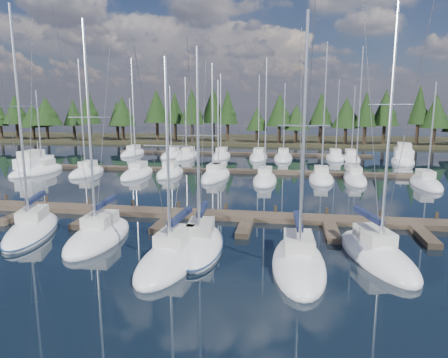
% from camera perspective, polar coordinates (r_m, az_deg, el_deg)
% --- Properties ---
extents(ground, '(260.00, 260.00, 0.00)m').
position_cam_1_polar(ground, '(43.94, -2.55, -1.09)').
color(ground, black).
rests_on(ground, ground).
extents(far_shore, '(220.00, 30.00, 0.60)m').
position_cam_1_polar(far_shore, '(102.86, 4.48, 5.60)').
color(far_shore, '#2D2A19').
rests_on(far_shore, ground).
extents(main_dock, '(44.00, 6.13, 0.90)m').
position_cam_1_polar(main_dock, '(31.97, -7.31, -5.13)').
color(main_dock, '#4E4030').
rests_on(main_dock, ground).
extents(back_docks, '(50.00, 21.80, 0.40)m').
position_cam_1_polar(back_docks, '(62.93, 1.18, 2.56)').
color(back_docks, '#4E4030').
rests_on(back_docks, ground).
extents(front_sailboat_1, '(5.20, 8.90, 15.76)m').
position_cam_1_polar(front_sailboat_1, '(30.78, -25.73, -6.51)').
color(front_sailboat_1, silver).
rests_on(front_sailboat_1, ground).
extents(front_sailboat_2, '(3.27, 7.83, 14.58)m').
position_cam_1_polar(front_sailboat_2, '(27.72, -17.45, -7.76)').
color(front_sailboat_2, silver).
rests_on(front_sailboat_2, ground).
extents(front_sailboat_3, '(3.52, 8.57, 12.00)m').
position_cam_1_polar(front_sailboat_3, '(23.32, -7.27, -10.87)').
color(front_sailboat_3, silver).
rests_on(front_sailboat_3, ground).
extents(front_sailboat_4, '(3.47, 8.07, 12.75)m').
position_cam_1_polar(front_sailboat_4, '(24.88, -3.42, -9.40)').
color(front_sailboat_4, silver).
rests_on(front_sailboat_4, ground).
extents(front_sailboat_5, '(3.23, 8.45, 14.03)m').
position_cam_1_polar(front_sailboat_5, '(22.61, 10.60, -11.61)').
color(front_sailboat_5, silver).
rests_on(front_sailboat_5, ground).
extents(front_sailboat_6, '(4.76, 8.66, 15.93)m').
position_cam_1_polar(front_sailboat_6, '(24.94, 20.92, -9.97)').
color(front_sailboat_6, silver).
rests_on(front_sailboat_6, ground).
extents(back_sailboat_rows, '(50.05, 31.61, 16.53)m').
position_cam_1_polar(back_sailboat_rows, '(59.09, 0.81, 2.12)').
color(back_sailboat_rows, silver).
rests_on(back_sailboat_rows, ground).
extents(motor_yacht_left, '(3.38, 9.84, 4.91)m').
position_cam_1_polar(motor_yacht_left, '(58.96, -25.44, 1.37)').
color(motor_yacht_left, silver).
rests_on(motor_yacht_left, ground).
extents(motor_yacht_right, '(5.19, 10.62, 5.10)m').
position_cam_1_polar(motor_yacht_right, '(68.98, 24.20, 2.63)').
color(motor_yacht_right, silver).
rests_on(motor_yacht_right, ground).
extents(tree_line, '(186.05, 11.93, 13.84)m').
position_cam_1_polar(tree_line, '(92.69, 4.37, 9.62)').
color(tree_line, black).
rests_on(tree_line, far_shore).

